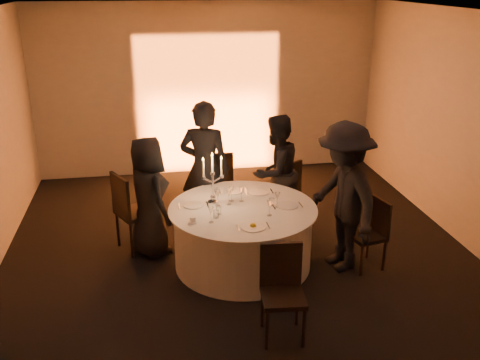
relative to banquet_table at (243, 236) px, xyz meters
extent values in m
plane|color=black|center=(0.00, 0.00, -0.38)|extent=(7.00, 7.00, 0.00)
plane|color=silver|center=(0.00, 0.00, 2.62)|extent=(7.00, 7.00, 0.00)
plane|color=beige|center=(0.00, 3.50, 1.12)|extent=(7.00, 0.00, 7.00)
plane|color=beige|center=(0.00, -3.50, 1.12)|extent=(7.00, 0.00, 7.00)
plane|color=beige|center=(3.00, 0.00, 1.12)|extent=(0.00, 7.00, 7.00)
cube|color=black|center=(0.00, 3.20, -0.33)|extent=(0.25, 0.12, 0.10)
cylinder|color=black|center=(0.00, 0.00, -0.37)|extent=(0.60, 0.60, 0.03)
cylinder|color=black|center=(0.00, 0.00, -0.01)|extent=(0.20, 0.20, 0.75)
cylinder|color=silver|center=(0.00, 0.00, -0.01)|extent=(1.68, 1.68, 0.75)
cylinder|color=silver|center=(0.00, 0.00, 0.38)|extent=(1.80, 1.80, 0.02)
cube|color=black|center=(-1.28, 0.66, 0.12)|extent=(0.62, 0.62, 0.05)
cube|color=black|center=(-1.47, 0.57, 0.41)|extent=(0.25, 0.43, 0.53)
cylinder|color=black|center=(-1.01, 0.58, -0.14)|extent=(0.04, 0.04, 0.50)
cylinder|color=black|center=(-1.19, 0.93, -0.14)|extent=(0.04, 0.04, 0.50)
cylinder|color=black|center=(-1.36, 0.39, -0.14)|extent=(0.04, 0.04, 0.50)
cylinder|color=black|center=(-1.55, 0.75, -0.14)|extent=(0.04, 0.04, 0.50)
cube|color=black|center=(-0.11, 1.58, 0.10)|extent=(0.48, 0.48, 0.05)
cube|color=black|center=(-0.12, 1.38, 0.38)|extent=(0.45, 0.07, 0.51)
cylinder|color=black|center=(0.10, 1.76, -0.15)|extent=(0.04, 0.04, 0.48)
cylinder|color=black|center=(-0.28, 1.78, -0.15)|extent=(0.04, 0.04, 0.48)
cylinder|color=black|center=(0.07, 1.37, -0.15)|extent=(0.04, 0.04, 0.48)
cylinder|color=black|center=(-0.31, 1.40, -0.15)|extent=(0.04, 0.04, 0.48)
cube|color=black|center=(0.83, 1.30, 0.04)|extent=(0.54, 0.54, 0.05)
cube|color=black|center=(0.92, 1.16, 0.28)|extent=(0.35, 0.24, 0.45)
cylinder|color=black|center=(0.88, 1.54, -0.18)|extent=(0.04, 0.04, 0.42)
cylinder|color=black|center=(0.60, 1.36, -0.18)|extent=(0.04, 0.04, 0.42)
cylinder|color=black|center=(1.06, 1.25, -0.18)|extent=(0.04, 0.04, 0.42)
cylinder|color=black|center=(0.78, 1.07, -0.18)|extent=(0.04, 0.04, 0.42)
cube|color=black|center=(1.47, -0.33, 0.04)|extent=(0.46, 0.46, 0.05)
cube|color=black|center=(1.64, -0.29, 0.27)|extent=(0.12, 0.38, 0.44)
cylinder|color=black|center=(1.27, -0.20, -0.18)|extent=(0.04, 0.04, 0.41)
cylinder|color=black|center=(1.34, -0.52, -0.18)|extent=(0.04, 0.04, 0.41)
cylinder|color=black|center=(1.59, -0.13, -0.18)|extent=(0.04, 0.04, 0.41)
cylinder|color=black|center=(1.66, -0.45, -0.18)|extent=(0.04, 0.04, 0.41)
cube|color=black|center=(0.13, -1.49, 0.07)|extent=(0.45, 0.45, 0.05)
cube|color=black|center=(0.15, -1.30, 0.33)|extent=(0.42, 0.08, 0.48)
cylinder|color=black|center=(-0.06, -1.65, -0.16)|extent=(0.04, 0.04, 0.45)
cylinder|color=black|center=(0.29, -1.69, -0.16)|extent=(0.04, 0.04, 0.45)
cylinder|color=black|center=(-0.03, -1.30, -0.16)|extent=(0.04, 0.04, 0.45)
cylinder|color=black|center=(0.33, -1.33, -0.16)|extent=(0.04, 0.04, 0.45)
imported|color=black|center=(-1.11, 0.52, 0.39)|extent=(0.77, 0.90, 1.56)
imported|color=black|center=(-0.35, 0.99, 0.55)|extent=(0.79, 0.65, 1.88)
imported|color=black|center=(0.65, 1.01, 0.43)|extent=(1.00, 0.95, 1.63)
imported|color=black|center=(1.17, -0.25, 0.54)|extent=(0.92, 1.31, 1.84)
cylinder|color=white|center=(-0.58, 0.16, 0.39)|extent=(0.25, 0.25, 0.01)
cube|color=silver|center=(-0.75, 0.16, 0.39)|extent=(0.01, 0.17, 0.01)
cube|color=silver|center=(-0.41, 0.16, 0.39)|extent=(0.02, 0.17, 0.01)
cylinder|color=white|center=(-0.03, 0.52, 0.39)|extent=(0.26, 0.26, 0.01)
cube|color=silver|center=(-0.20, 0.52, 0.39)|extent=(0.02, 0.17, 0.01)
cube|color=silver|center=(0.14, 0.52, 0.39)|extent=(0.02, 0.17, 0.01)
cylinder|color=white|center=(0.29, 0.44, 0.39)|extent=(0.27, 0.27, 0.01)
cube|color=silver|center=(0.12, 0.44, 0.39)|extent=(0.02, 0.17, 0.01)
cube|color=silver|center=(0.46, 0.44, 0.39)|extent=(0.02, 0.17, 0.01)
cylinder|color=white|center=(0.54, -0.05, 0.39)|extent=(0.26, 0.26, 0.01)
cube|color=silver|center=(0.37, -0.05, 0.39)|extent=(0.02, 0.17, 0.01)
cube|color=silver|center=(0.71, -0.05, 0.39)|extent=(0.01, 0.17, 0.01)
cylinder|color=white|center=(0.02, -0.55, 0.39)|extent=(0.29, 0.29, 0.01)
cube|color=silver|center=(-0.15, -0.55, 0.39)|extent=(0.02, 0.17, 0.01)
cube|color=silver|center=(0.19, -0.55, 0.39)|extent=(0.02, 0.17, 0.01)
sphere|color=gold|center=(0.02, -0.55, 0.43)|extent=(0.07, 0.07, 0.07)
cylinder|color=white|center=(-0.63, -0.31, 0.39)|extent=(0.11, 0.11, 0.01)
cylinder|color=white|center=(-0.63, -0.31, 0.42)|extent=(0.07, 0.07, 0.06)
cylinder|color=silver|center=(-0.34, 0.21, 0.40)|extent=(0.13, 0.13, 0.02)
sphere|color=silver|center=(-0.34, 0.21, 0.46)|extent=(0.07, 0.07, 0.07)
cylinder|color=silver|center=(-0.34, 0.21, 0.59)|extent=(0.03, 0.03, 0.34)
cylinder|color=silver|center=(-0.34, 0.21, 0.77)|extent=(0.06, 0.06, 0.03)
cylinder|color=silver|center=(-0.34, 0.21, 0.89)|extent=(0.02, 0.02, 0.22)
cone|color=yellow|center=(-0.34, 0.21, 1.02)|extent=(0.02, 0.02, 0.04)
cylinder|color=silver|center=(-0.39, 0.21, 0.69)|extent=(0.12, 0.02, 0.08)
cylinder|color=silver|center=(-0.45, 0.21, 0.72)|extent=(0.05, 0.05, 0.03)
cylinder|color=silver|center=(-0.45, 0.21, 0.84)|extent=(0.02, 0.02, 0.22)
cone|color=yellow|center=(-0.45, 0.21, 0.97)|extent=(0.02, 0.02, 0.04)
cylinder|color=silver|center=(-0.28, 0.21, 0.69)|extent=(0.12, 0.02, 0.08)
cylinder|color=silver|center=(-0.22, 0.21, 0.72)|extent=(0.05, 0.05, 0.03)
cylinder|color=silver|center=(-0.22, 0.21, 0.84)|extent=(0.02, 0.02, 0.22)
cone|color=yellow|center=(-0.22, 0.21, 0.97)|extent=(0.02, 0.02, 0.04)
cylinder|color=silver|center=(-0.30, 0.22, 0.39)|extent=(0.06, 0.06, 0.01)
cylinder|color=silver|center=(-0.30, 0.22, 0.44)|extent=(0.01, 0.01, 0.10)
cone|color=silver|center=(-0.30, 0.22, 0.53)|extent=(0.07, 0.07, 0.09)
cylinder|color=silver|center=(-0.29, 0.10, 0.39)|extent=(0.06, 0.06, 0.01)
cylinder|color=silver|center=(-0.29, 0.10, 0.44)|extent=(0.01, 0.01, 0.10)
cone|color=silver|center=(-0.29, 0.10, 0.53)|extent=(0.07, 0.07, 0.09)
cylinder|color=silver|center=(-0.10, 0.22, 0.39)|extent=(0.06, 0.06, 0.01)
cylinder|color=silver|center=(-0.10, 0.22, 0.44)|extent=(0.01, 0.01, 0.10)
cone|color=silver|center=(-0.10, 0.22, 0.53)|extent=(0.07, 0.07, 0.09)
cylinder|color=silver|center=(0.02, 0.18, 0.39)|extent=(0.06, 0.06, 0.01)
cylinder|color=silver|center=(0.02, 0.18, 0.44)|extent=(0.01, 0.01, 0.10)
cone|color=silver|center=(0.02, 0.18, 0.53)|extent=(0.07, 0.07, 0.09)
cylinder|color=silver|center=(0.26, -0.28, 0.39)|extent=(0.06, 0.06, 0.01)
cylinder|color=silver|center=(0.26, -0.28, 0.44)|extent=(0.01, 0.01, 0.10)
cone|color=silver|center=(0.26, -0.28, 0.53)|extent=(0.07, 0.07, 0.09)
cylinder|color=silver|center=(-0.15, 0.12, 0.39)|extent=(0.06, 0.06, 0.01)
cylinder|color=silver|center=(-0.15, 0.12, 0.44)|extent=(0.01, 0.01, 0.10)
cone|color=silver|center=(-0.15, 0.12, 0.53)|extent=(0.07, 0.07, 0.09)
cylinder|color=silver|center=(0.41, -0.06, 0.39)|extent=(0.06, 0.06, 0.01)
cylinder|color=silver|center=(0.41, -0.06, 0.44)|extent=(0.01, 0.01, 0.10)
cone|color=silver|center=(0.41, -0.06, 0.53)|extent=(0.07, 0.07, 0.09)
cylinder|color=silver|center=(-0.43, -0.35, 0.39)|extent=(0.06, 0.06, 0.01)
cylinder|color=silver|center=(-0.43, -0.35, 0.44)|extent=(0.01, 0.01, 0.10)
cone|color=silver|center=(-0.43, -0.35, 0.53)|extent=(0.07, 0.07, 0.09)
cylinder|color=silver|center=(-0.36, -0.23, 0.43)|extent=(0.07, 0.07, 0.09)
cylinder|color=silver|center=(-0.31, -0.14, 0.43)|extent=(0.07, 0.07, 0.09)
cylinder|color=silver|center=(0.36, 0.01, 0.43)|extent=(0.07, 0.07, 0.09)
camera|label=1|loc=(-1.04, -5.80, 3.01)|focal=40.00mm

